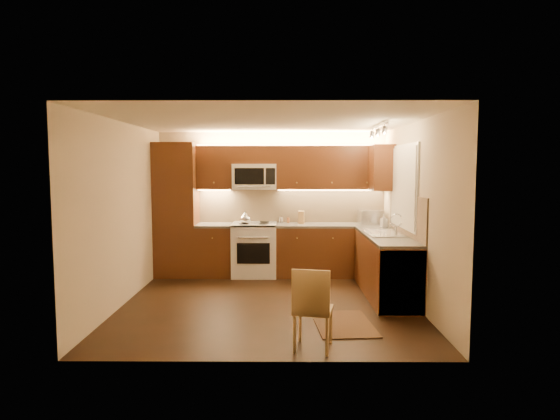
{
  "coord_description": "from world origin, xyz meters",
  "views": [
    {
      "loc": [
        0.19,
        -6.45,
        1.89
      ],
      "look_at": [
        0.15,
        0.55,
        1.25
      ],
      "focal_mm": 30.39,
      "sensor_mm": 36.0,
      "label": 1
    }
  ],
  "objects_px": {
    "soap_bottle": "(384,221)",
    "sink": "(384,228)",
    "dining_chair": "(313,308)",
    "microwave": "(255,177)",
    "toaster_oven": "(371,217)",
    "knife_block": "(301,217)",
    "stove": "(255,249)",
    "kettle": "(245,218)"
  },
  "relations": [
    {
      "from": "soap_bottle",
      "to": "sink",
      "type": "bearing_deg",
      "value": -120.28
    },
    {
      "from": "stove",
      "to": "kettle",
      "type": "relative_size",
      "value": 4.24
    },
    {
      "from": "knife_block",
      "to": "sink",
      "type": "bearing_deg",
      "value": -42.05
    },
    {
      "from": "sink",
      "to": "toaster_oven",
      "type": "height_order",
      "value": "toaster_oven"
    },
    {
      "from": "microwave",
      "to": "dining_chair",
      "type": "relative_size",
      "value": 0.87
    },
    {
      "from": "dining_chair",
      "to": "knife_block",
      "type": "bearing_deg",
      "value": 101.93
    },
    {
      "from": "microwave",
      "to": "kettle",
      "type": "xyz_separation_m",
      "value": [
        -0.15,
        -0.27,
        -0.69
      ]
    },
    {
      "from": "kettle",
      "to": "sink",
      "type": "bearing_deg",
      "value": -26.49
    },
    {
      "from": "sink",
      "to": "stove",
      "type": "bearing_deg",
      "value": 150.64
    },
    {
      "from": "soap_bottle",
      "to": "microwave",
      "type": "bearing_deg",
      "value": 149.12
    },
    {
      "from": "knife_block",
      "to": "dining_chair",
      "type": "height_order",
      "value": "knife_block"
    },
    {
      "from": "microwave",
      "to": "stove",
      "type": "bearing_deg",
      "value": -90.0
    },
    {
      "from": "toaster_oven",
      "to": "dining_chair",
      "type": "relative_size",
      "value": 0.46
    },
    {
      "from": "dining_chair",
      "to": "soap_bottle",
      "type": "bearing_deg",
      "value": 77.75
    },
    {
      "from": "sink",
      "to": "kettle",
      "type": "height_order",
      "value": "kettle"
    },
    {
      "from": "kettle",
      "to": "dining_chair",
      "type": "bearing_deg",
      "value": -75.15
    },
    {
      "from": "knife_block",
      "to": "soap_bottle",
      "type": "distance_m",
      "value": 1.42
    },
    {
      "from": "sink",
      "to": "dining_chair",
      "type": "distance_m",
      "value": 2.57
    },
    {
      "from": "toaster_oven",
      "to": "dining_chair",
      "type": "height_order",
      "value": "toaster_oven"
    },
    {
      "from": "sink",
      "to": "kettle",
      "type": "distance_m",
      "value": 2.36
    },
    {
      "from": "toaster_oven",
      "to": "dining_chair",
      "type": "distance_m",
      "value": 3.69
    },
    {
      "from": "sink",
      "to": "soap_bottle",
      "type": "bearing_deg",
      "value": 78.34
    },
    {
      "from": "sink",
      "to": "kettle",
      "type": "bearing_deg",
      "value": 155.26
    },
    {
      "from": "kettle",
      "to": "soap_bottle",
      "type": "height_order",
      "value": "kettle"
    },
    {
      "from": "stove",
      "to": "soap_bottle",
      "type": "distance_m",
      "value": 2.26
    },
    {
      "from": "knife_block",
      "to": "kettle",
      "type": "bearing_deg",
      "value": -160.46
    },
    {
      "from": "microwave",
      "to": "dining_chair",
      "type": "height_order",
      "value": "microwave"
    },
    {
      "from": "dining_chair",
      "to": "kettle",
      "type": "bearing_deg",
      "value": 118.65
    },
    {
      "from": "microwave",
      "to": "soap_bottle",
      "type": "distance_m",
      "value": 2.33
    },
    {
      "from": "microwave",
      "to": "knife_block",
      "type": "height_order",
      "value": "microwave"
    },
    {
      "from": "stove",
      "to": "soap_bottle",
      "type": "bearing_deg",
      "value": -8.8
    },
    {
      "from": "toaster_oven",
      "to": "dining_chair",
      "type": "xyz_separation_m",
      "value": [
        -1.22,
        -3.44,
        -0.59
      ]
    },
    {
      "from": "soap_bottle",
      "to": "kettle",
      "type": "bearing_deg",
      "value": 156.45
    },
    {
      "from": "stove",
      "to": "soap_bottle",
      "type": "xyz_separation_m",
      "value": [
        2.16,
        -0.34,
        0.54
      ]
    },
    {
      "from": "microwave",
      "to": "toaster_oven",
      "type": "relative_size",
      "value": 1.88
    },
    {
      "from": "soap_bottle",
      "to": "stove",
      "type": "bearing_deg",
      "value": 152.57
    },
    {
      "from": "microwave",
      "to": "dining_chair",
      "type": "xyz_separation_m",
      "value": [
        0.81,
        -3.47,
        -1.28
      ]
    },
    {
      "from": "knife_block",
      "to": "soap_bottle",
      "type": "relative_size",
      "value": 1.06
    },
    {
      "from": "stove",
      "to": "microwave",
      "type": "relative_size",
      "value": 1.21
    },
    {
      "from": "microwave",
      "to": "dining_chair",
      "type": "distance_m",
      "value": 3.79
    },
    {
      "from": "sink",
      "to": "toaster_oven",
      "type": "distance_m",
      "value": 1.23
    },
    {
      "from": "toaster_oven",
      "to": "kettle",
      "type": "bearing_deg",
      "value": -177.93
    }
  ]
}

